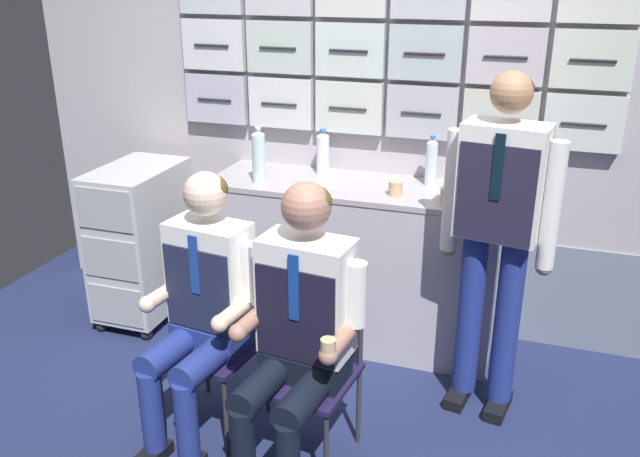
{
  "coord_description": "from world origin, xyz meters",
  "views": [
    {
      "loc": [
        0.98,
        -2.31,
        2.07
      ],
      "look_at": [
        0.08,
        0.36,
        0.96
      ],
      "focal_mm": 37.63,
      "sensor_mm": 36.0,
      "label": 1
    }
  ],
  "objects_px": {
    "service_trolley": "(141,239)",
    "coffee_cup_spare": "(446,195)",
    "folding_chair_left": "(224,321)",
    "crew_member_right": "(299,323)",
    "folding_chair_right": "(315,349)",
    "crew_member_standing": "(498,221)",
    "crew_member_left": "(201,300)",
    "water_bottle_clear": "(323,153)"
  },
  "relations": [
    {
      "from": "crew_member_right",
      "to": "coffee_cup_spare",
      "type": "bearing_deg",
      "value": 66.84
    },
    {
      "from": "folding_chair_left",
      "to": "crew_member_right",
      "type": "height_order",
      "value": "crew_member_right"
    },
    {
      "from": "crew_member_left",
      "to": "coffee_cup_spare",
      "type": "height_order",
      "value": "crew_member_left"
    },
    {
      "from": "service_trolley",
      "to": "water_bottle_clear",
      "type": "bearing_deg",
      "value": 17.17
    },
    {
      "from": "crew_member_left",
      "to": "folding_chair_right",
      "type": "xyz_separation_m",
      "value": [
        0.51,
        0.06,
        -0.19
      ]
    },
    {
      "from": "crew_member_left",
      "to": "water_bottle_clear",
      "type": "height_order",
      "value": "crew_member_left"
    },
    {
      "from": "water_bottle_clear",
      "to": "coffee_cup_spare",
      "type": "bearing_deg",
      "value": -21.78
    },
    {
      "from": "crew_member_left",
      "to": "crew_member_right",
      "type": "bearing_deg",
      "value": -10.47
    },
    {
      "from": "service_trolley",
      "to": "folding_chair_left",
      "type": "xyz_separation_m",
      "value": [
        0.91,
        -0.73,
        -0.01
      ]
    },
    {
      "from": "service_trolley",
      "to": "coffee_cup_spare",
      "type": "bearing_deg",
      "value": 0.73
    },
    {
      "from": "service_trolley",
      "to": "folding_chair_left",
      "type": "height_order",
      "value": "service_trolley"
    },
    {
      "from": "folding_chair_right",
      "to": "crew_member_right",
      "type": "relative_size",
      "value": 0.64
    },
    {
      "from": "service_trolley",
      "to": "crew_member_right",
      "type": "xyz_separation_m",
      "value": [
        1.39,
        -0.98,
        0.2
      ]
    },
    {
      "from": "service_trolley",
      "to": "folding_chair_right",
      "type": "xyz_separation_m",
      "value": [
        1.4,
        -0.82,
        -0.01
      ]
    },
    {
      "from": "folding_chair_right",
      "to": "coffee_cup_spare",
      "type": "xyz_separation_m",
      "value": [
        0.41,
        0.85,
        0.48
      ]
    },
    {
      "from": "crew_member_left",
      "to": "crew_member_standing",
      "type": "relative_size",
      "value": 0.76
    },
    {
      "from": "service_trolley",
      "to": "water_bottle_clear",
      "type": "xyz_separation_m",
      "value": [
        1.06,
        0.33,
        0.55
      ]
    },
    {
      "from": "crew_member_left",
      "to": "water_bottle_clear",
      "type": "relative_size",
      "value": 4.81
    },
    {
      "from": "folding_chair_right",
      "to": "folding_chair_left",
      "type": "bearing_deg",
      "value": 169.25
    },
    {
      "from": "service_trolley",
      "to": "folding_chair_right",
      "type": "height_order",
      "value": "service_trolley"
    },
    {
      "from": "crew_member_left",
      "to": "coffee_cup_spare",
      "type": "bearing_deg",
      "value": 44.64
    },
    {
      "from": "folding_chair_left",
      "to": "coffee_cup_spare",
      "type": "distance_m",
      "value": 1.27
    },
    {
      "from": "crew_member_left",
      "to": "folding_chair_right",
      "type": "bearing_deg",
      "value": 7.12
    },
    {
      "from": "folding_chair_left",
      "to": "folding_chair_right",
      "type": "relative_size",
      "value": 1.0
    },
    {
      "from": "service_trolley",
      "to": "crew_member_standing",
      "type": "distance_m",
      "value": 2.16
    },
    {
      "from": "folding_chair_left",
      "to": "service_trolley",
      "type": "bearing_deg",
      "value": 141.32
    },
    {
      "from": "folding_chair_left",
      "to": "crew_member_left",
      "type": "xyz_separation_m",
      "value": [
        -0.02,
        -0.16,
        0.19
      ]
    },
    {
      "from": "folding_chair_left",
      "to": "crew_member_standing",
      "type": "xyz_separation_m",
      "value": [
        1.18,
        0.46,
        0.48
      ]
    },
    {
      "from": "crew_member_right",
      "to": "crew_member_standing",
      "type": "xyz_separation_m",
      "value": [
        0.71,
        0.71,
        0.27
      ]
    },
    {
      "from": "crew_member_left",
      "to": "coffee_cup_spare",
      "type": "distance_m",
      "value": 1.33
    },
    {
      "from": "folding_chair_left",
      "to": "folding_chair_right",
      "type": "height_order",
      "value": "same"
    },
    {
      "from": "service_trolley",
      "to": "coffee_cup_spare",
      "type": "xyz_separation_m",
      "value": [
        1.81,
        0.02,
        0.47
      ]
    },
    {
      "from": "folding_chair_right",
      "to": "crew_member_standing",
      "type": "bearing_deg",
      "value": 38.64
    },
    {
      "from": "crew_member_right",
      "to": "folding_chair_right",
      "type": "bearing_deg",
      "value": 83.91
    },
    {
      "from": "folding_chair_left",
      "to": "crew_member_left",
      "type": "distance_m",
      "value": 0.24
    },
    {
      "from": "folding_chair_left",
      "to": "crew_member_left",
      "type": "bearing_deg",
      "value": -97.76
    },
    {
      "from": "coffee_cup_spare",
      "to": "folding_chair_right",
      "type": "bearing_deg",
      "value": -115.94
    },
    {
      "from": "folding_chair_right",
      "to": "water_bottle_clear",
      "type": "bearing_deg",
      "value": 106.75
    },
    {
      "from": "service_trolley",
      "to": "crew_member_left",
      "type": "distance_m",
      "value": 1.27
    },
    {
      "from": "folding_chair_left",
      "to": "crew_member_right",
      "type": "relative_size",
      "value": 0.64
    },
    {
      "from": "crew_member_left",
      "to": "coffee_cup_spare",
      "type": "relative_size",
      "value": 15.58
    },
    {
      "from": "folding_chair_left",
      "to": "crew_member_standing",
      "type": "relative_size",
      "value": 0.5
    }
  ]
}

